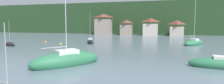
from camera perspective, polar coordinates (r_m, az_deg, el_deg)
wooded_hillside at (r=123.49m, az=18.09°, el=6.00°), size 352.00×72.09×28.29m
shore_building_west at (r=81.17m, az=-2.62°, el=5.30°), size 6.94×4.88×8.91m
shore_building_westcentral at (r=79.17m, az=4.39°, el=4.40°), size 4.44×6.14×6.39m
shore_building_central at (r=77.12m, az=11.58°, el=4.47°), size 5.93×4.74×6.95m
shore_building_eastcentral at (r=77.50m, az=18.98°, el=4.02°), size 5.30×5.78×6.15m
sailboat_far_2 at (r=46.23m, az=-28.54°, el=-0.70°), size 4.29×2.75×5.57m
sailboat_far_3 at (r=46.39m, az=-6.63°, el=0.11°), size 3.37×4.83×7.63m
sailboat_mid_6 at (r=22.36m, az=-13.57°, el=-5.44°), size 7.14×8.48×10.46m
sailboat_far_9 at (r=46.46m, az=23.57°, el=-0.25°), size 6.05×7.60×11.73m
mooring_buoy_near at (r=45.81m, az=-15.25°, el=-0.57°), size 0.48×0.48×0.48m
mooring_buoy_far at (r=51.73m, az=-19.49°, el=-0.01°), size 0.57×0.57×0.57m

